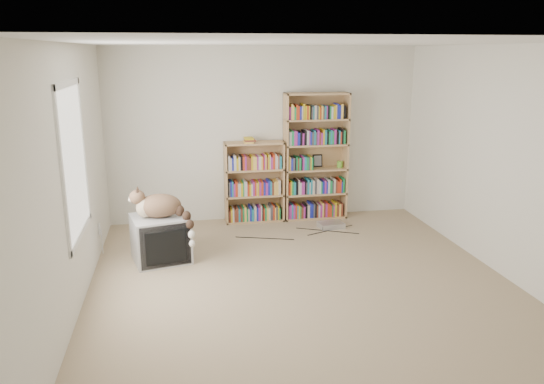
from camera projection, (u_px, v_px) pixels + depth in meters
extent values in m
cube|color=tan|center=(304.00, 286.00, 5.64)|extent=(4.50, 5.00, 0.01)
cube|color=silver|center=(264.00, 135.00, 7.70)|extent=(4.50, 0.02, 2.50)
cube|color=silver|center=(413.00, 269.00, 2.94)|extent=(4.50, 0.02, 2.50)
cube|color=silver|center=(71.00, 181.00, 4.93)|extent=(0.02, 5.00, 2.50)
cube|color=silver|center=(508.00, 164.00, 5.71)|extent=(0.02, 5.00, 2.50)
cube|color=white|center=(308.00, 43.00, 5.00)|extent=(4.50, 5.00, 0.02)
cube|color=white|center=(74.00, 161.00, 5.08)|extent=(0.02, 1.22, 1.52)
cube|color=#ACACAF|center=(161.00, 239.00, 6.27)|extent=(0.74, 0.70, 0.55)
cube|color=black|center=(166.00, 246.00, 6.03)|extent=(0.57, 0.16, 0.50)
cube|color=black|center=(166.00, 247.00, 6.02)|extent=(0.46, 0.12, 0.38)
cube|color=black|center=(159.00, 236.00, 6.39)|extent=(0.44, 0.39, 0.33)
ellipsoid|color=#3C2518|center=(159.00, 206.00, 6.16)|extent=(0.51, 0.33, 0.28)
ellipsoid|color=#3C2518|center=(171.00, 206.00, 6.18)|extent=(0.23, 0.25, 0.20)
ellipsoid|color=tan|center=(145.00, 208.00, 6.11)|extent=(0.20, 0.20, 0.23)
ellipsoid|color=#3C2518|center=(137.00, 197.00, 6.07)|extent=(0.18, 0.17, 0.17)
sphere|color=beige|center=(131.00, 199.00, 6.07)|extent=(0.07, 0.07, 0.07)
cone|color=black|center=(137.00, 191.00, 6.02)|extent=(0.07, 0.08, 0.09)
cone|color=black|center=(137.00, 189.00, 6.11)|extent=(0.07, 0.08, 0.09)
cube|color=#AC8056|center=(286.00, 158.00, 7.68)|extent=(0.03, 0.30, 1.85)
cube|color=#AC8056|center=(345.00, 156.00, 7.84)|extent=(0.02, 0.30, 1.85)
cube|color=#AC8056|center=(313.00, 155.00, 7.89)|extent=(0.93, 0.03, 1.85)
cube|color=#AC8056|center=(317.00, 94.00, 7.52)|extent=(0.93, 0.30, 0.02)
cube|color=#AC8056|center=(314.00, 216.00, 7.99)|extent=(0.93, 0.30, 0.03)
cube|color=#AC8056|center=(315.00, 193.00, 7.90)|extent=(0.93, 0.30, 0.03)
cube|color=#AC8056|center=(315.00, 169.00, 7.80)|extent=(0.93, 0.30, 0.02)
cube|color=#AC8056|center=(316.00, 145.00, 7.71)|extent=(0.93, 0.30, 0.02)
cube|color=#AC8056|center=(316.00, 119.00, 7.62)|extent=(0.93, 0.30, 0.02)
cube|color=#B63218|center=(315.00, 210.00, 7.96)|extent=(0.85, 0.24, 0.19)
cube|color=#1923A8|center=(315.00, 186.00, 7.87)|extent=(0.85, 0.24, 0.19)
cube|color=#178343|center=(316.00, 162.00, 7.78)|extent=(0.85, 0.24, 0.19)
cube|color=#BFAE9E|center=(316.00, 137.00, 7.68)|extent=(0.85, 0.24, 0.19)
cube|color=black|center=(317.00, 112.00, 7.59)|extent=(0.85, 0.24, 0.19)
cube|color=#AC8056|center=(226.00, 183.00, 7.61)|extent=(0.02, 0.30, 1.17)
cube|color=#AC8056|center=(282.00, 181.00, 7.76)|extent=(0.03, 0.30, 1.17)
cube|color=#AC8056|center=(253.00, 180.00, 7.82)|extent=(0.85, 0.03, 1.17)
cube|color=#AC8056|center=(254.00, 143.00, 7.54)|extent=(0.85, 0.30, 0.02)
cube|color=#AC8056|center=(255.00, 220.00, 7.83)|extent=(0.85, 0.30, 0.03)
cube|color=#AC8056|center=(254.00, 195.00, 7.73)|extent=(0.85, 0.30, 0.03)
cube|color=#AC8056|center=(254.00, 169.00, 7.64)|extent=(0.85, 0.30, 0.02)
cube|color=#B63218|center=(255.00, 213.00, 7.81)|extent=(0.77, 0.24, 0.19)
cube|color=#1923A8|center=(254.00, 188.00, 7.71)|extent=(0.77, 0.24, 0.19)
cube|color=#178343|center=(254.00, 162.00, 7.61)|extent=(0.77, 0.24, 0.19)
cube|color=#B63218|center=(249.00, 140.00, 7.48)|extent=(0.18, 0.23, 0.07)
cylinder|color=#62A52F|center=(340.00, 164.00, 7.85)|extent=(0.09, 0.09, 0.10)
cube|color=black|center=(318.00, 161.00, 7.88)|extent=(0.14, 0.05, 0.19)
cube|color=#BBBBC1|center=(331.00, 225.00, 7.51)|extent=(0.37, 0.28, 0.08)
cube|color=silver|center=(99.00, 229.00, 6.47)|extent=(0.01, 0.08, 0.13)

